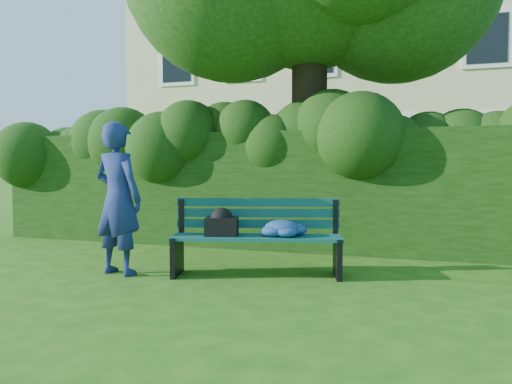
% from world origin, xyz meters
% --- Properties ---
extents(ground, '(80.00, 80.00, 0.00)m').
position_xyz_m(ground, '(0.00, 0.00, 0.00)').
color(ground, '#245512').
rests_on(ground, ground).
extents(apartment_building, '(16.00, 8.08, 12.00)m').
position_xyz_m(apartment_building, '(-0.00, 13.99, 6.00)').
color(apartment_building, '#C4B983').
rests_on(apartment_building, ground).
extents(hedge, '(10.00, 1.00, 1.80)m').
position_xyz_m(hedge, '(0.00, 2.20, 0.90)').
color(hedge, black).
rests_on(hedge, ground).
extents(park_bench, '(2.04, 1.05, 0.89)m').
position_xyz_m(park_bench, '(0.18, 0.12, 0.50)').
color(park_bench, '#0D4339').
rests_on(park_bench, ground).
extents(man_reading, '(0.72, 0.54, 1.79)m').
position_xyz_m(man_reading, '(-1.39, -0.35, 0.90)').
color(man_reading, navy).
rests_on(man_reading, ground).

